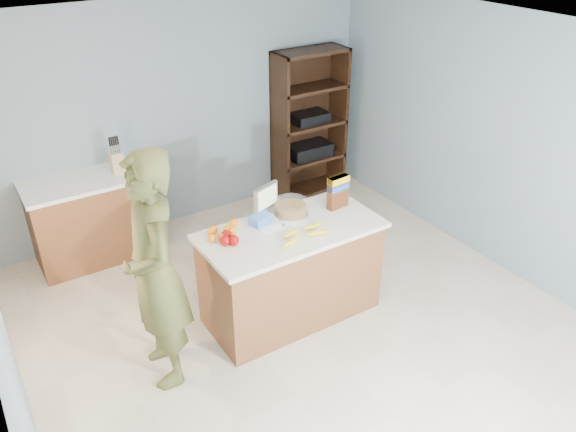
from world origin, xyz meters
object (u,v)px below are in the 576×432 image
person (155,273)px  cereal_box (338,190)px  shelving_unit (307,125)px  counter_peninsula (291,276)px  tv (266,198)px

person → cereal_box: (1.78, 0.17, 0.12)m
cereal_box → shelving_unit: bearing=63.0°
shelving_unit → cereal_box: bearing=-117.0°
shelving_unit → person: bearing=-142.6°
shelving_unit → cereal_box: size_ratio=5.93×
counter_peninsula → tv: (-0.05, 0.33, 0.64)m
counter_peninsula → cereal_box: bearing=9.9°
counter_peninsula → person: bearing=-176.8°
person → tv: bearing=114.0°
counter_peninsula → person: 1.34m
shelving_unit → tv: 2.36m
counter_peninsula → shelving_unit: 2.61m
tv → cereal_box: 0.65m
counter_peninsula → shelving_unit: (1.55, 2.05, 0.45)m
cereal_box → counter_peninsula: bearing=-170.1°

